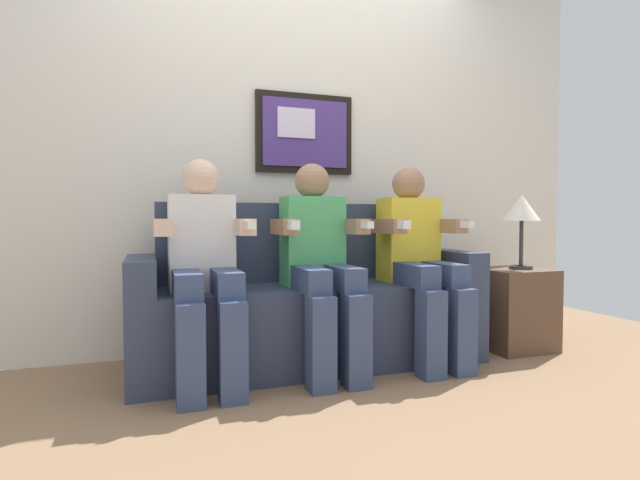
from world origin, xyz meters
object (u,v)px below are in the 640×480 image
(person_in_middle, at_px, (319,258))
(table_lamp, at_px, (522,211))
(spare_remote_on_table, at_px, (518,267))
(person_on_right, at_px, (419,255))
(couch, at_px, (310,308))
(person_on_left, at_px, (204,261))
(side_table_right, at_px, (513,309))

(person_in_middle, bearing_deg, table_lamp, 1.67)
(person_in_middle, xyz_separation_m, spare_remote_on_table, (1.32, 0.05, -0.10))
(person_on_right, height_order, table_lamp, person_on_right)
(couch, relative_size, spare_remote_on_table, 14.65)
(spare_remote_on_table, bearing_deg, table_lamp, -24.97)
(person_on_left, xyz_separation_m, table_lamp, (1.93, 0.04, 0.25))
(person_on_right, bearing_deg, side_table_right, 4.94)
(couch, xyz_separation_m, side_table_right, (1.30, -0.11, -0.06))
(person_on_right, relative_size, table_lamp, 2.41)
(couch, distance_m, table_lamp, 1.45)
(spare_remote_on_table, bearing_deg, side_table_right, 144.78)
(couch, bearing_deg, person_on_left, -164.23)
(side_table_right, distance_m, table_lamp, 0.61)
(spare_remote_on_table, bearing_deg, person_on_left, -178.65)
(person_on_left, height_order, spare_remote_on_table, person_on_left)
(couch, bearing_deg, table_lamp, -5.48)
(person_in_middle, bearing_deg, person_on_right, 0.00)
(table_lamp, bearing_deg, side_table_right, 148.55)
(person_on_left, relative_size, side_table_right, 2.22)
(couch, height_order, person_on_left, person_on_left)
(person_on_right, distance_m, spare_remote_on_table, 0.74)
(table_lamp, xyz_separation_m, spare_remote_on_table, (-0.01, 0.01, -0.35))
(person_on_left, bearing_deg, person_in_middle, -0.05)
(person_on_right, height_order, side_table_right, person_on_right)
(spare_remote_on_table, bearing_deg, couch, 174.75)
(couch, height_order, spare_remote_on_table, couch)
(side_table_right, height_order, table_lamp, table_lamp)
(person_in_middle, xyz_separation_m, person_on_right, (0.59, 0.00, 0.00))
(person_on_left, distance_m, side_table_right, 1.93)
(person_on_left, height_order, person_on_right, same)
(person_on_left, xyz_separation_m, spare_remote_on_table, (1.92, 0.05, -0.10))
(person_on_right, distance_m, table_lamp, 0.79)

